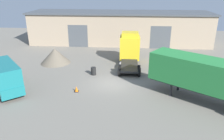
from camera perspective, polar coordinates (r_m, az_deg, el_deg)
ground_plane at (r=22.67m, az=-0.16°, el=-3.56°), size 60.00×60.00×0.00m
warehouse_building at (r=38.52m, az=2.00°, el=11.03°), size 30.58×7.25×5.36m
tractor_unit_yellow at (r=28.16m, az=4.61°, el=5.44°), size 2.54×6.70×4.00m
container_trailer_green at (r=19.83m, az=23.67°, el=-1.42°), size 9.32×7.64×3.85m
delivery_van_teal at (r=22.66m, az=-26.12°, el=-1.67°), size 4.86×5.13×2.83m
gravel_pile at (r=29.34m, az=-14.65°, el=3.64°), size 3.82×3.82×1.96m
oil_drum at (r=24.81m, az=-4.87°, el=-0.27°), size 0.58×0.58×0.88m
traffic_cone at (r=21.18m, az=-9.28°, el=-4.97°), size 0.40×0.40×0.55m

